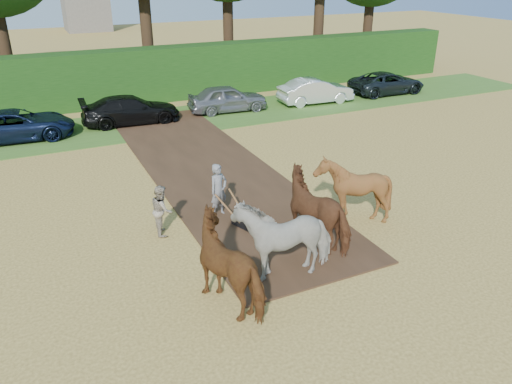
% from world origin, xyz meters
% --- Properties ---
extents(ground, '(120.00, 120.00, 0.00)m').
position_xyz_m(ground, '(0.00, 0.00, 0.00)').
color(ground, gold).
rests_on(ground, ground).
extents(earth_strip, '(4.50, 17.00, 0.05)m').
position_xyz_m(earth_strip, '(1.50, 7.00, 0.03)').
color(earth_strip, '#472D1C').
rests_on(earth_strip, ground).
extents(grass_verge, '(50.00, 5.00, 0.03)m').
position_xyz_m(grass_verge, '(0.00, 14.00, 0.01)').
color(grass_verge, '#38601E').
rests_on(grass_verge, ground).
extents(hedgerow, '(46.00, 1.60, 3.00)m').
position_xyz_m(hedgerow, '(0.00, 18.50, 1.50)').
color(hedgerow, '#14380F').
rests_on(hedgerow, ground).
extents(spectator_near, '(0.70, 0.83, 1.53)m').
position_xyz_m(spectator_near, '(-1.47, 2.83, 0.76)').
color(spectator_near, '#BEB095').
rests_on(spectator_near, ground).
extents(plough_team, '(6.95, 5.93, 2.09)m').
position_xyz_m(plough_team, '(1.58, 0.10, 1.04)').
color(plough_team, brown).
rests_on(plough_team, ground).
extents(parked_cars, '(35.54, 2.94, 1.44)m').
position_xyz_m(parked_cars, '(1.26, 14.11, 0.69)').
color(parked_cars, silver).
rests_on(parked_cars, ground).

